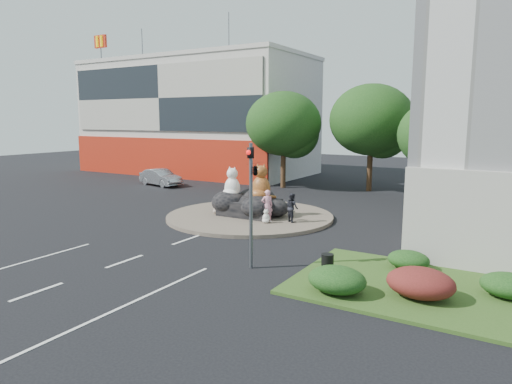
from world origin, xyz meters
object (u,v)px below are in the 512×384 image
pedestrian_dark (292,207)px  kitten_calico (217,207)px  parked_car (161,177)px  litter_bin (327,263)px  cat_tabby (261,182)px  pedestrian_pink (267,205)px  cat_white (232,183)px  kitten_white (266,216)px

pedestrian_dark → kitten_calico: bearing=37.1°
parked_car → litter_bin: 26.21m
cat_tabby → litter_bin: cat_tabby is taller
kitten_calico → litter_bin: (9.81, -6.37, -0.16)m
pedestrian_pink → pedestrian_dark: bearing=157.8°
cat_white → kitten_calico: bearing=-140.6°
cat_white → parked_car: 14.97m
kitten_white → litter_bin: 8.20m
cat_white → kitten_calico: cat_white is taller
kitten_white → pedestrian_pink: bearing=63.6°
cat_tabby → parked_car: cat_tabby is taller
cat_tabby → parked_car: bearing=156.1°
pedestrian_pink → litter_bin: (6.14, -6.13, -0.64)m
cat_white → parked_car: bearing=155.8°
kitten_white → litter_bin: bearing=-93.4°
parked_car → litter_bin: bearing=-111.4°
cat_tabby → cat_white: bearing=-167.0°
cat_white → parked_car: cat_white is taller
kitten_white → parked_car: 18.20m
kitten_white → pedestrian_pink: 0.71m
cat_tabby → kitten_calico: 3.19m
cat_tabby → litter_bin: (7.18, -7.23, -1.75)m
kitten_white → parked_car: (-15.91, 8.82, 0.15)m
kitten_calico → kitten_white: (3.88, -0.71, -0.02)m
cat_tabby → pedestrian_dark: bearing=-11.4°
pedestrian_dark → litter_bin: bearing=159.7°
pedestrian_pink → litter_bin: pedestrian_pink is taller
kitten_white → pedestrian_dark: 1.55m
cat_tabby → litter_bin: 10.34m
kitten_white → pedestrian_pink: (-0.20, 0.47, 0.49)m
kitten_white → cat_tabby: bearing=78.7°
cat_tabby → pedestrian_dark: 2.70m
cat_tabby → kitten_white: size_ratio=2.77×
pedestrian_pink → parked_car: (-15.71, 8.35, -0.34)m
kitten_white → parked_car: parked_car is taller
kitten_calico → litter_bin: bearing=0.2°
kitten_white → pedestrian_dark: (1.10, 1.00, 0.41)m
pedestrian_pink → parked_car: 17.79m
kitten_calico → parked_car: (-12.03, 8.11, 0.13)m
cat_white → pedestrian_pink: (2.87, -0.76, -1.00)m
cat_tabby → pedestrian_dark: (2.35, -0.58, -1.20)m
cat_white → kitten_white: cat_white is taller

